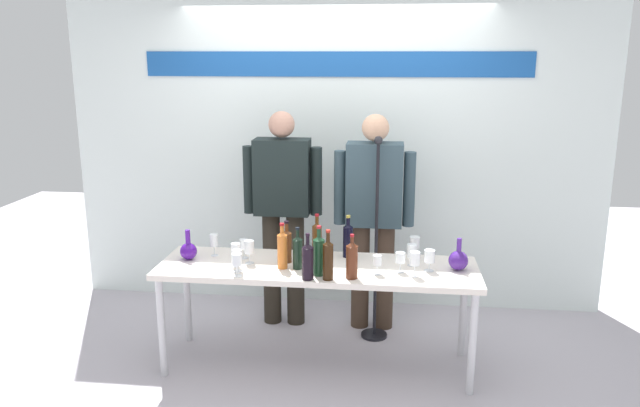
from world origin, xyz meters
name	(u,v)px	position (x,y,z in m)	size (l,w,h in m)	color
ground_plane	(318,364)	(0.00, 0.00, 0.00)	(10.00, 10.00, 0.00)	#B7AFB9
back_wall	(335,130)	(0.00, 1.22, 1.50)	(4.49, 0.11, 3.00)	white
display_table	(317,274)	(0.00, 0.00, 0.67)	(2.15, 0.63, 0.73)	silver
decanter_blue_left	(188,250)	(-0.90, 0.02, 0.80)	(0.12, 0.12, 0.21)	#45148A
decanter_blue_right	(458,260)	(0.93, 0.02, 0.80)	(0.13, 0.13, 0.22)	#451F82
presenter_left	(283,205)	(-0.35, 0.67, 0.98)	(0.61, 0.22, 1.70)	black
presenter_right	(374,209)	(0.35, 0.67, 0.97)	(0.61, 0.22, 1.69)	#3E2D22
wine_bottle_0	(319,254)	(0.03, -0.18, 0.87)	(0.07, 0.07, 0.33)	#194124
wine_bottle_1	(328,259)	(0.10, -0.25, 0.87)	(0.07, 0.07, 0.33)	black
wine_bottle_2	(282,249)	(-0.22, -0.08, 0.87)	(0.07, 0.07, 0.31)	orange
wine_bottle_3	(348,239)	(0.19, 0.21, 0.86)	(0.07, 0.07, 0.30)	black
wine_bottle_4	(317,238)	(-0.03, 0.22, 0.86)	(0.07, 0.07, 0.30)	#522E11
wine_bottle_5	(352,259)	(0.25, -0.21, 0.86)	(0.08, 0.08, 0.29)	#532412
wine_bottle_6	(308,260)	(-0.03, -0.26, 0.86)	(0.07, 0.07, 0.30)	black
wine_bottle_7	(298,251)	(-0.12, -0.07, 0.85)	(0.07, 0.07, 0.28)	black
wine_bottle_8	(287,245)	(-0.22, 0.05, 0.86)	(0.07, 0.07, 0.29)	#532B12
wine_glass_left_0	(237,260)	(-0.49, -0.26, 0.84)	(0.07, 0.07, 0.15)	white
wine_glass_left_1	(244,245)	(-0.53, 0.09, 0.83)	(0.06, 0.06, 0.14)	white
wine_glass_left_2	(237,257)	(-0.51, -0.18, 0.83)	(0.06, 0.06, 0.15)	white
wine_glass_left_3	(214,241)	(-0.75, 0.12, 0.84)	(0.06, 0.06, 0.16)	white
wine_glass_left_4	(249,248)	(-0.46, -0.01, 0.85)	(0.06, 0.06, 0.16)	white
wine_glass_left_5	(236,250)	(-0.54, -0.08, 0.85)	(0.06, 0.06, 0.16)	white
wine_glass_right_0	(412,251)	(0.63, 0.07, 0.84)	(0.07, 0.07, 0.15)	white
wine_glass_right_1	(415,259)	(0.64, -0.13, 0.85)	(0.07, 0.07, 0.16)	white
wine_glass_right_2	(377,261)	(0.40, -0.12, 0.82)	(0.06, 0.06, 0.13)	white
wine_glass_right_3	(400,258)	(0.55, -0.06, 0.83)	(0.06, 0.06, 0.13)	white
wine_glass_right_4	(429,257)	(0.74, -0.02, 0.83)	(0.07, 0.07, 0.14)	white
wine_glass_right_5	(415,243)	(0.65, 0.22, 0.85)	(0.07, 0.07, 0.16)	white
microphone_stand	(375,272)	(0.38, 0.49, 0.52)	(0.20, 0.20, 1.55)	black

